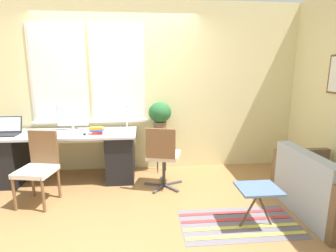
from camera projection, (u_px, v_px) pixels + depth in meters
ground_plane at (117, 187)px, 3.74m from camera, size 14.00×14.00×0.00m
wall_back_with_window at (116, 88)px, 4.22m from camera, size 9.00×0.12×2.70m
wall_right_with_picture at (324, 91)px, 3.73m from camera, size 0.08×9.00×2.70m
desk at (66, 155)px, 3.93m from camera, size 2.10×0.71×0.73m
laptop at (8, 131)px, 3.76m from camera, size 0.32×0.30×0.24m
monitor at (72, 117)px, 4.00m from camera, size 0.46×0.18×0.40m
keyboard at (66, 135)px, 3.70m from camera, size 0.34×0.14×0.02m
mouse at (85, 134)px, 3.73m from camera, size 0.04×0.06×0.03m
desk_lamp at (127, 112)px, 4.05m from camera, size 0.13×0.13×0.40m
book_stack at (97, 130)px, 3.79m from camera, size 0.20×0.15×0.10m
desk_chair_wooden at (39, 166)px, 3.26m from camera, size 0.49×0.50×0.90m
office_chair_swivel at (163, 155)px, 3.62m from camera, size 0.56×0.57×0.90m
couch_loveseat at (325, 191)px, 3.03m from camera, size 0.76×1.20×0.74m
plant_stand at (160, 136)px, 4.23m from camera, size 0.21×0.21×0.72m
potted_plant at (160, 114)px, 4.16m from camera, size 0.36×0.36×0.42m
floor_rug_striped at (239, 223)px, 2.86m from camera, size 1.28×0.66×0.01m
folding_stool at (258, 191)px, 2.74m from camera, size 0.43×0.36×0.45m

